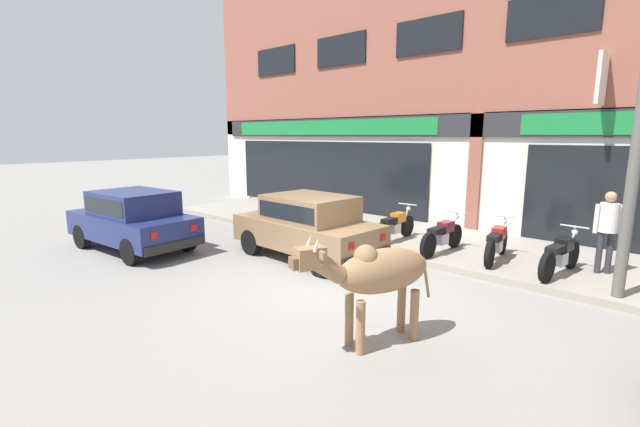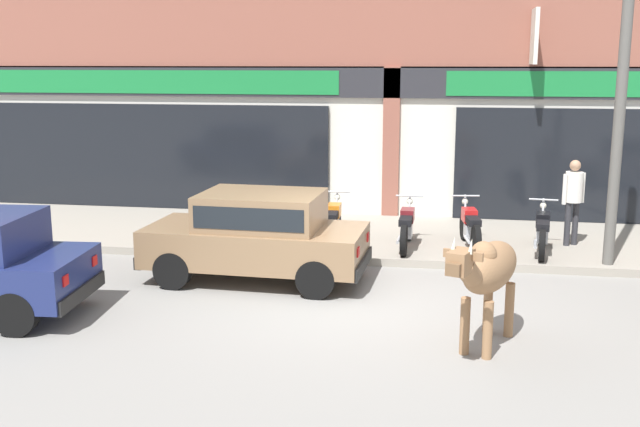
{
  "view_description": "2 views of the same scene",
  "coord_description": "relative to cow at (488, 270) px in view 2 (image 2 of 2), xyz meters",
  "views": [
    {
      "loc": [
        4.81,
        -5.83,
        2.79
      ],
      "look_at": [
        -1.36,
        1.0,
        1.1
      ],
      "focal_mm": 24.0,
      "sensor_mm": 36.0,
      "label": 1
    },
    {
      "loc": [
        1.2,
        -10.39,
        3.53
      ],
      "look_at": [
        -0.73,
        1.0,
        1.16
      ],
      "focal_mm": 42.0,
      "sensor_mm": 36.0,
      "label": 2
    }
  ],
  "objects": [
    {
      "name": "motorcycle_0",
      "position": [
        -2.62,
        4.62,
        -0.48
      ],
      "size": [
        0.52,
        1.81,
        0.88
      ],
      "color": "black",
      "rests_on": "sidewalk"
    },
    {
      "name": "car_2",
      "position": [
        -3.5,
        2.35,
        -0.19
      ],
      "size": [
        3.67,
        1.74,
        1.46
      ],
      "color": "black",
      "rests_on": "ground"
    },
    {
      "name": "cow",
      "position": [
        0.0,
        0.0,
        0.0
      ],
      "size": [
        1.08,
        2.04,
        1.61
      ],
      "color": "#936B47",
      "rests_on": "ground"
    },
    {
      "name": "motorcycle_2",
      "position": [
        -0.07,
        4.59,
        -0.48
      ],
      "size": [
        0.53,
        1.81,
        0.88
      ],
      "color": "black",
      "rests_on": "sidewalk"
    },
    {
      "name": "shop_building",
      "position": [
        -1.75,
        7.56,
        3.46
      ],
      "size": [
        23.0,
        1.4,
        9.36
      ],
      "color": "#8E5142",
      "rests_on": "ground"
    },
    {
      "name": "pedestrian",
      "position": [
        1.79,
        5.1,
        0.12
      ],
      "size": [
        0.43,
        0.32,
        1.6
      ],
      "color": "#2D2D33",
      "rests_on": "sidewalk"
    },
    {
      "name": "sidewalk",
      "position": [
        -1.75,
        5.41,
        -0.93
      ],
      "size": [
        19.0,
        3.78,
        0.14
      ],
      "primitive_type": "cube",
      "color": "gray",
      "rests_on": "ground"
    },
    {
      "name": "motorcycle_1",
      "position": [
        -1.22,
        4.39,
        -0.48
      ],
      "size": [
        0.52,
        1.81,
        0.88
      ],
      "color": "black",
      "rests_on": "sidewalk"
    },
    {
      "name": "utility_pole",
      "position": [
        2.21,
        3.82,
        2.34
      ],
      "size": [
        0.18,
        0.18,
        6.4
      ],
      "primitive_type": "cylinder",
      "color": "#595651",
      "rests_on": "sidewalk"
    },
    {
      "name": "motorcycle_3",
      "position": [
        1.19,
        4.43,
        -0.48
      ],
      "size": [
        0.53,
        1.81,
        0.88
      ],
      "color": "black",
      "rests_on": "sidewalk"
    },
    {
      "name": "ground_plane",
      "position": [
        -1.75,
        1.32,
        -1.01
      ],
      "size": [
        90.0,
        90.0,
        0.0
      ],
      "primitive_type": "plane",
      "color": "gray"
    }
  ]
}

